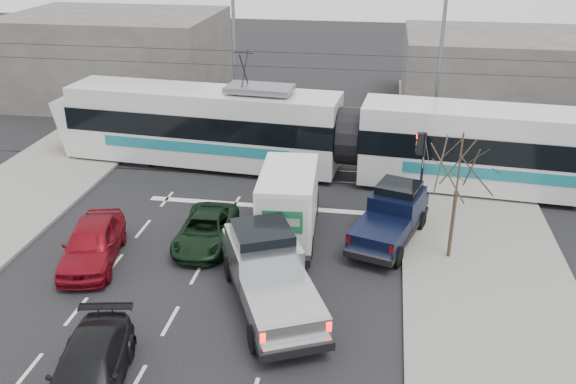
# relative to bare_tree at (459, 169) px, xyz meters

# --- Properties ---
(ground) EXTENTS (120.00, 120.00, 0.00)m
(ground) POSITION_rel_bare_tree_xyz_m (-7.60, -2.50, -3.79)
(ground) COLOR black
(ground) RESTS_ON ground
(sidewalk_right) EXTENTS (6.00, 60.00, 0.15)m
(sidewalk_right) POSITION_rel_bare_tree_xyz_m (1.40, -2.50, -3.72)
(sidewalk_right) COLOR gray
(sidewalk_right) RESTS_ON ground
(rails) EXTENTS (60.00, 1.60, 0.03)m
(rails) POSITION_rel_bare_tree_xyz_m (-7.60, 7.50, -3.78)
(rails) COLOR #33302D
(rails) RESTS_ON ground
(building_left) EXTENTS (14.00, 10.00, 6.00)m
(building_left) POSITION_rel_bare_tree_xyz_m (-21.60, 19.50, -0.79)
(building_left) COLOR slate
(building_left) RESTS_ON ground
(building_right) EXTENTS (12.00, 10.00, 5.00)m
(building_right) POSITION_rel_bare_tree_xyz_m (4.40, 21.50, -1.29)
(building_right) COLOR slate
(building_right) RESTS_ON ground
(bare_tree) EXTENTS (2.40, 2.40, 5.00)m
(bare_tree) POSITION_rel_bare_tree_xyz_m (0.00, 0.00, 0.00)
(bare_tree) COLOR #47382B
(bare_tree) RESTS_ON ground
(traffic_signal) EXTENTS (0.44, 0.44, 3.60)m
(traffic_signal) POSITION_rel_bare_tree_xyz_m (-1.13, 4.00, -1.05)
(traffic_signal) COLOR black
(traffic_signal) RESTS_ON ground
(street_lamp_near) EXTENTS (2.38, 0.25, 9.00)m
(street_lamp_near) POSITION_rel_bare_tree_xyz_m (-0.29, 11.50, 1.32)
(street_lamp_near) COLOR slate
(street_lamp_near) RESTS_ON ground
(street_lamp_far) EXTENTS (2.38, 0.25, 9.00)m
(street_lamp_far) POSITION_rel_bare_tree_xyz_m (-11.79, 13.50, 1.32)
(street_lamp_far) COLOR slate
(street_lamp_far) RESTS_ON ground
(catenary) EXTENTS (60.00, 0.20, 7.00)m
(catenary) POSITION_rel_bare_tree_xyz_m (-7.60, 7.50, 0.09)
(catenary) COLOR black
(catenary) RESTS_ON ground
(tram) EXTENTS (29.74, 5.48, 6.04)m
(tram) POSITION_rel_bare_tree_xyz_m (-4.43, 7.48, -1.65)
(tram) COLOR silver
(tram) RESTS_ON ground
(silver_pickup) EXTENTS (4.76, 6.93, 2.40)m
(silver_pickup) POSITION_rel_bare_tree_xyz_m (-6.33, -3.81, -2.60)
(silver_pickup) COLOR black
(silver_pickup) RESTS_ON ground
(box_truck) EXTENTS (2.50, 6.30, 3.09)m
(box_truck) POSITION_rel_bare_tree_xyz_m (-6.36, 0.89, -2.27)
(box_truck) COLOR black
(box_truck) RESTS_ON ground
(navy_pickup) EXTENTS (3.36, 5.52, 2.19)m
(navy_pickup) POSITION_rel_bare_tree_xyz_m (-2.21, 1.31, -2.71)
(navy_pickup) COLOR black
(navy_pickup) RESTS_ON ground
(green_car) EXTENTS (2.24, 4.52, 1.23)m
(green_car) POSITION_rel_bare_tree_xyz_m (-9.58, -0.28, -3.18)
(green_car) COLOR black
(green_car) RESTS_ON ground
(red_car) EXTENTS (2.89, 5.04, 1.61)m
(red_car) POSITION_rel_bare_tree_xyz_m (-13.43, -2.34, -2.99)
(red_car) COLOR maroon
(red_car) RESTS_ON ground
(dark_car) EXTENTS (2.79, 5.04, 1.38)m
(dark_car) POSITION_rel_bare_tree_xyz_m (-10.40, -8.95, -3.10)
(dark_car) COLOR black
(dark_car) RESTS_ON ground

